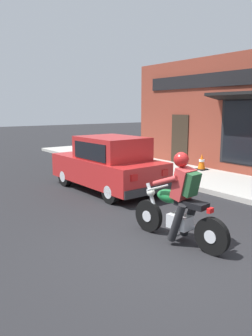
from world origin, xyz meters
name	(u,v)px	position (x,y,z in m)	size (l,w,h in m)	color
ground_plane	(170,253)	(0.00, 0.00, 0.00)	(80.00, 80.00, 0.00)	black
sidewalk_curb	(213,180)	(4.79, 3.00, 0.07)	(2.60, 22.00, 0.14)	#ADAAA3
motorcycle_with_rider	(179,205)	(0.44, 0.26, 0.68)	(0.62, 2.02, 1.62)	black
car_hatchback	(108,164)	(1.50, 4.13, 0.77)	(1.75, 3.83, 1.57)	black
traffic_cone	(202,162)	(5.60, 4.18, 0.43)	(0.36, 0.36, 0.60)	black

